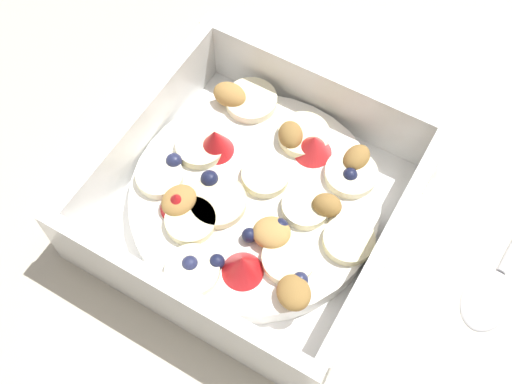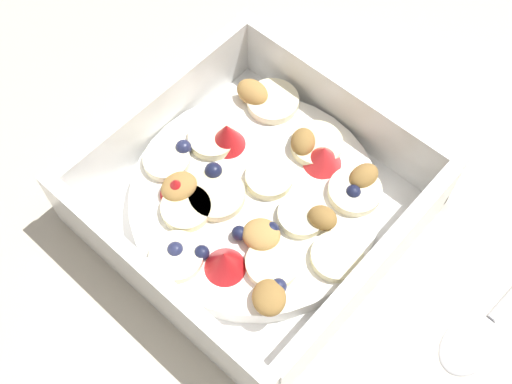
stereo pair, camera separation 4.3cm
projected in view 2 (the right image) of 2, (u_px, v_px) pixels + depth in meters
The scene contains 3 objects.
ground_plane at pixel (247, 219), 0.45m from camera, with size 2.40×2.40×0.00m, color beige.
fruit_bowl at pixel (256, 199), 0.44m from camera, with size 0.20×0.20×0.06m.
spoon at pixel (495, 315), 0.41m from camera, with size 0.03×0.17×0.01m.
Camera 2 is at (-0.14, 0.15, 0.41)m, focal length 44.52 mm.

